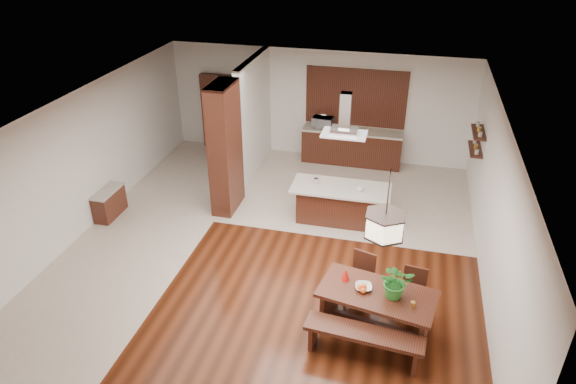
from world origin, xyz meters
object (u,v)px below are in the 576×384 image
(kitchen_island, at_px, (340,204))
(dining_chair_left, at_px, (359,279))
(hallway_console, at_px, (109,203))
(dining_bench, at_px, (363,344))
(dining_chair_right, at_px, (412,295))
(pendant_lantern, at_px, (387,210))
(foliage_plant, at_px, (396,281))
(microwave, at_px, (323,122))
(fruit_bowl, at_px, (363,287))
(island_cup, at_px, (359,189))
(dining_table, at_px, (377,302))
(range_hood, at_px, (345,114))

(kitchen_island, bearing_deg, dining_chair_left, -74.61)
(hallway_console, bearing_deg, dining_chair_left, -14.87)
(dining_bench, height_order, dining_chair_right, dining_chair_right)
(dining_chair_left, height_order, kitchen_island, dining_chair_left)
(dining_chair_left, xyz_separation_m, kitchen_island, (-0.71, 2.51, -0.02))
(pendant_lantern, bearing_deg, hallway_console, 160.52)
(foliage_plant, height_order, microwave, foliage_plant)
(fruit_bowl, bearing_deg, dining_chair_right, 29.20)
(hallway_console, xyz_separation_m, dining_bench, (5.92, -2.77, -0.06))
(dining_chair_right, xyz_separation_m, pendant_lantern, (-0.54, -0.46, 1.81))
(pendant_lantern, distance_m, foliage_plant, 1.24)
(dining_bench, height_order, island_cup, island_cup)
(hallway_console, relative_size, foliage_plant, 1.56)
(dining_bench, xyz_separation_m, dining_chair_right, (0.66, 1.10, 0.19))
(dining_table, xyz_separation_m, foliage_plant, (0.26, -0.02, 0.48))
(hallway_console, xyz_separation_m, range_hood, (4.97, 1.00, 2.15))
(island_cup, bearing_deg, foliage_plant, -73.13)
(hallway_console, bearing_deg, foliage_plant, -18.93)
(kitchen_island, bearing_deg, fruit_bowl, -75.48)
(fruit_bowl, relative_size, range_hood, 0.29)
(dining_chair_right, relative_size, fruit_bowl, 3.33)
(dining_chair_left, bearing_deg, dining_chair_right, 6.55)
(fruit_bowl, bearing_deg, range_hood, 105.02)
(foliage_plant, height_order, range_hood, range_hood)
(dining_table, relative_size, kitchen_island, 0.93)
(dining_table, distance_m, microwave, 6.45)
(dining_bench, distance_m, pendant_lantern, 2.10)
(dining_chair_left, relative_size, island_cup, 6.82)
(island_cup, bearing_deg, range_hood, 164.02)
(microwave, bearing_deg, foliage_plant, -63.85)
(dining_chair_right, xyz_separation_m, kitchen_island, (-1.60, 2.67, 0.00))
(foliage_plant, height_order, fruit_bowl, foliage_plant)
(pendant_lantern, distance_m, microwave, 6.53)
(dining_chair_right, height_order, fruit_bowl, dining_chair_right)
(dining_bench, bearing_deg, dining_chair_right, 59.06)
(dining_table, relative_size, pendant_lantern, 1.48)
(range_hood, bearing_deg, fruit_bowl, -74.98)
(foliage_plant, bearing_deg, kitchen_island, 112.67)
(pendant_lantern, xyz_separation_m, range_hood, (-1.06, 3.13, 0.22))
(dining_bench, xyz_separation_m, island_cup, (-0.55, 3.66, 0.66))
(range_hood, bearing_deg, dining_chair_left, -74.11)
(hallway_console, height_order, fruit_bowl, fruit_bowl)
(dining_bench, bearing_deg, foliage_plant, 58.68)
(dining_chair_left, bearing_deg, range_hood, 122.82)
(pendant_lantern, bearing_deg, microwave, 108.33)
(dining_bench, height_order, fruit_bowl, fruit_bowl)
(kitchen_island, bearing_deg, dining_bench, -76.50)
(microwave, bearing_deg, pendant_lantern, -65.93)
(range_hood, distance_m, microwave, 3.40)
(dining_bench, distance_m, kitchen_island, 3.89)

